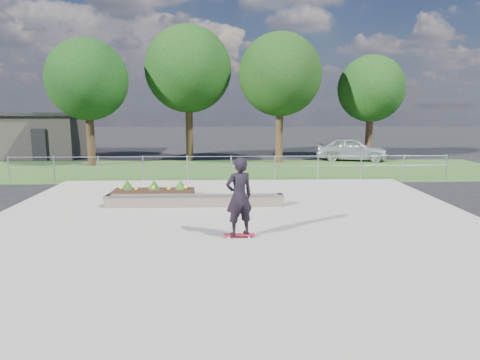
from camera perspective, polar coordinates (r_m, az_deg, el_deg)
name	(u,v)px	position (r m, az deg, el deg)	size (l,w,h in m)	color
ground	(235,227)	(12.33, -0.70, -6.25)	(120.00, 120.00, 0.00)	black
grass_verge	(230,170)	(23.09, -1.30, 1.37)	(30.00, 8.00, 0.02)	#2C5020
concrete_slab	(235,226)	(12.32, -0.70, -6.11)	(15.00, 15.00, 0.06)	gray
fence	(231,165)	(19.52, -1.18, 2.06)	(20.06, 0.06, 1.20)	#989BA1
building	(25,134)	(32.90, -26.76, 5.49)	(8.40, 5.40, 3.00)	#292724
tree_far_left	(87,80)	(26.06, -19.72, 12.45)	(4.55, 4.55, 7.15)	black
tree_mid_left	(188,69)	(27.02, -6.93, 14.43)	(5.25, 5.25, 8.25)	#362215
tree_mid_right	(280,75)	(26.11, 5.37, 13.80)	(4.90, 4.90, 7.70)	#362315
tree_far_right	(371,89)	(28.88, 17.10, 11.53)	(4.20, 4.20, 6.60)	#362015
grind_ledge	(195,201)	(14.53, -6.08, -2.74)	(6.00, 0.44, 0.43)	brown
planter_bed	(153,192)	(16.34, -11.48, -1.55)	(3.00, 1.20, 0.61)	black
skateboarder	(239,196)	(10.88, -0.12, -2.21)	(0.86, 0.73, 2.10)	white
parked_car	(352,149)	(27.86, 14.65, 4.02)	(1.75, 4.34, 1.48)	#B8BEC3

